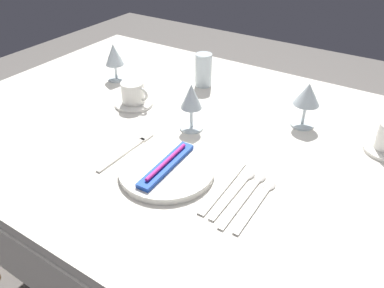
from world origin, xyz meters
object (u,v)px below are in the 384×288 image
object	(u,v)px
dinner_knife	(222,188)
wine_glass_left	(191,99)
wine_glass_centre	(114,56)
spoon_tea	(260,199)
spoon_soup	(238,188)
spoon_dessert	(248,192)
dinner_plate	(167,170)
drink_tumbler	(203,70)
fork_outer	(128,150)
coffee_cup_left	(133,93)
toothbrush_package	(167,165)
wine_glass_right	(307,96)

from	to	relation	value
dinner_knife	wine_glass_left	bearing A→B (deg)	137.66
wine_glass_centre	spoon_tea	bearing A→B (deg)	-23.78
wine_glass_left	spoon_soup	bearing A→B (deg)	-35.11
wine_glass_left	spoon_dessert	bearing A→B (deg)	-32.55
spoon_soup	spoon_dessert	distance (m)	0.03
spoon_soup	spoon_tea	bearing A→B (deg)	-8.13
dinner_plate	spoon_dessert	distance (m)	0.22
wine_glass_left	drink_tumbler	size ratio (longest dim) A/B	1.22
spoon_dessert	wine_glass_left	world-z (taller)	wine_glass_left
fork_outer	drink_tumbler	size ratio (longest dim) A/B	1.80
spoon_soup	coffee_cup_left	xyz separation A→B (m)	(-0.49, 0.20, 0.04)
fork_outer	wine_glass_left	bearing A→B (deg)	66.57
dinner_knife	spoon_tea	size ratio (longest dim) A/B	1.08
toothbrush_package	wine_glass_right	size ratio (longest dim) A/B	1.50
wine_glass_right	drink_tumbler	size ratio (longest dim) A/B	1.16
dinner_knife	spoon_dessert	bearing A→B (deg)	18.91
spoon_tea	drink_tumbler	bearing A→B (deg)	133.29
spoon_tea	wine_glass_left	xyz separation A→B (m)	(-0.31, 0.18, 0.10)
dinner_plate	dinner_knife	xyz separation A→B (m)	(0.15, 0.02, -0.01)
toothbrush_package	coffee_cup_left	bearing A→B (deg)	142.11
spoon_soup	dinner_plate	bearing A→B (deg)	-166.64
dinner_plate	wine_glass_left	xyz separation A→B (m)	(-0.06, 0.22, 0.09)
dinner_plate	fork_outer	xyz separation A→B (m)	(-0.15, 0.02, -0.01)
dinner_knife	fork_outer	bearing A→B (deg)	179.66
spoon_dessert	wine_glass_right	distance (m)	0.39
fork_outer	spoon_tea	xyz separation A→B (m)	(0.39, 0.01, 0.00)
dinner_knife	wine_glass_left	xyz separation A→B (m)	(-0.22, 0.20, 0.10)
spoon_soup	wine_glass_right	size ratio (longest dim) A/B	1.49
dinner_plate	fork_outer	size ratio (longest dim) A/B	1.14
spoon_dessert	wine_glass_centre	world-z (taller)	wine_glass_centre
dinner_knife	wine_glass_right	size ratio (longest dim) A/B	1.59
spoon_tea	wine_glass_left	size ratio (longest dim) A/B	1.41
fork_outer	spoon_soup	distance (m)	0.33
fork_outer	spoon_dessert	xyz separation A→B (m)	(0.36, 0.02, 0.00)
wine_glass_centre	wine_glass_left	distance (m)	0.46
toothbrush_package	spoon_soup	world-z (taller)	toothbrush_package
wine_glass_right	spoon_dessert	bearing A→B (deg)	-90.52
wine_glass_left	fork_outer	bearing A→B (deg)	-113.43
spoon_dessert	coffee_cup_left	size ratio (longest dim) A/B	2.24
wine_glass_centre	wine_glass_left	size ratio (longest dim) A/B	0.95
spoon_tea	drink_tumbler	distance (m)	0.64
spoon_soup	spoon_dessert	bearing A→B (deg)	-5.09
spoon_tea	wine_glass_right	bearing A→B (deg)	94.41
spoon_tea	coffee_cup_left	bearing A→B (deg)	159.64
dinner_plate	toothbrush_package	distance (m)	0.02
spoon_soup	drink_tumbler	world-z (taller)	drink_tumbler
dinner_plate	spoon_dessert	xyz separation A→B (m)	(0.21, 0.04, -0.01)
toothbrush_package	spoon_soup	bearing A→B (deg)	13.36
spoon_dessert	spoon_soup	bearing A→B (deg)	174.91
toothbrush_package	coffee_cup_left	distance (m)	0.39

